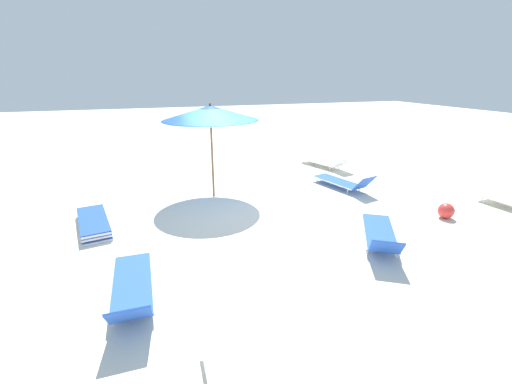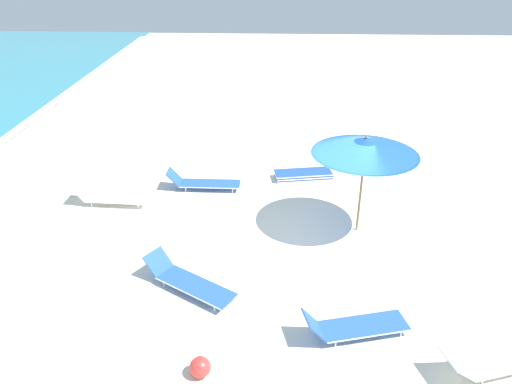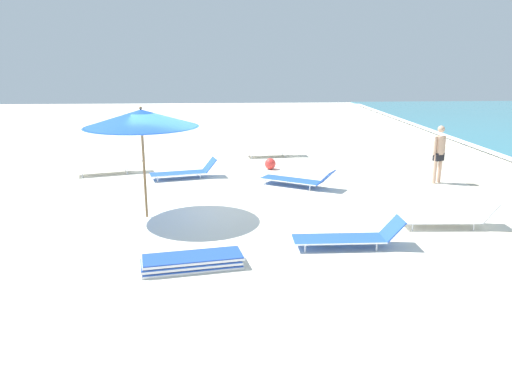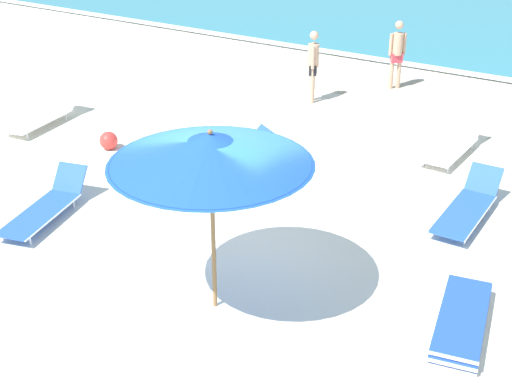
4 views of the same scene
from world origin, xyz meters
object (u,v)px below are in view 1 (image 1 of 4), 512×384
Objects in this scene: beach_umbrella at (210,113)px; sun_lounger_beside_umbrella at (325,162)px; sun_lounger_mid_beach_solo at (343,182)px; lounger_stack at (94,223)px; sun_lounger_near_water_right at (132,288)px; beach_ball at (446,211)px; sun_lounger_under_umbrella at (380,234)px.

sun_lounger_beside_umbrella is (-4.71, -1.85, -2.17)m from beach_umbrella.
sun_lounger_mid_beach_solo is at bearing 55.85° from sun_lounger_beside_umbrella.
beach_umbrella reaches higher than sun_lounger_beside_umbrella.
lounger_stack is 0.84× the size of sun_lounger_beside_umbrella.
beach_umbrella is 5.51m from sun_lounger_beside_umbrella.
lounger_stack is at bearing 4.99° from sun_lounger_beside_umbrella.
beach_ball is at bearing -172.05° from sun_lounger_near_water_right.
beach_ball is at bearing 155.02° from lounger_stack.
sun_lounger_beside_umbrella is at bearing -76.79° from sun_lounger_under_umbrella.
beach_umbrella is at bearing -24.38° from sun_lounger_under_umbrella.
sun_lounger_under_umbrella is 1.00× the size of sun_lounger_near_water_right.
beach_umbrella is 5.40m from sun_lounger_near_water_right.
sun_lounger_mid_beach_solo reaches higher than lounger_stack.
sun_lounger_under_umbrella is 2.49m from beach_ball.
sun_lounger_near_water_right is (-0.87, 3.13, 0.09)m from lounger_stack.
sun_lounger_mid_beach_solo is at bearing -147.99° from sun_lounger_near_water_right.
lounger_stack is 6.41m from sun_lounger_under_umbrella.
sun_lounger_mid_beach_solo is at bearing -68.01° from beach_ball.
lounger_stack is 0.88× the size of sun_lounger_under_umbrella.
sun_lounger_under_umbrella is at bearing 55.71° from sun_lounger_mid_beach_solo.
sun_lounger_under_umbrella is 0.96× the size of sun_lounger_beside_umbrella.
beach_ball is at bearing 145.93° from beach_umbrella.
sun_lounger_under_umbrella is at bearing 54.13° from sun_lounger_beside_umbrella.
sun_lounger_beside_umbrella is at bearing -85.93° from beach_ball.
lounger_stack is at bearing -14.78° from beach_ball.
sun_lounger_under_umbrella is (-2.68, 4.06, -2.16)m from beach_umbrella.
sun_lounger_mid_beach_solo is at bearing 175.24° from lounger_stack.
sun_lounger_beside_umbrella is (-7.81, -3.14, 0.09)m from lounger_stack.
sun_lounger_beside_umbrella is 1.04× the size of sun_lounger_near_water_right.
sun_lounger_near_water_right is (6.94, 6.27, 0.01)m from sun_lounger_beside_umbrella.
sun_lounger_under_umbrella is at bearing -175.47° from sun_lounger_near_water_right.
beach_ball is at bearing -133.49° from sun_lounger_under_umbrella.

